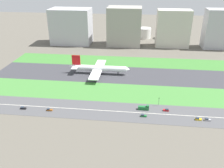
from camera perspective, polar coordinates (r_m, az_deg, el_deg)
name	(u,v)px	position (r m, az deg, el deg)	size (l,w,h in m)	color
ground_plane	(127,75)	(248.65, 3.63, 2.21)	(800.00, 800.00, 0.00)	#5B564C
runway	(127,75)	(248.63, 3.63, 2.22)	(280.00, 46.00, 0.10)	#38383D
grass_median_north	(129,62)	(286.74, 4.10, 5.44)	(280.00, 36.00, 0.10)	#3D7A33
grass_median_south	(124,93)	(211.61, 2.99, -2.13)	(280.00, 36.00, 0.10)	#427F38
highway	(121,112)	(183.89, 2.31, -6.73)	(280.00, 28.00, 0.10)	#4C4C4F
highway_centerline	(121,112)	(183.86, 2.31, -6.71)	(266.00, 0.50, 0.01)	silver
airliner	(98,68)	(249.47, -3.40, 3.85)	(65.00, 56.00, 19.70)	white
car_3	(49,110)	(190.98, -15.00, -6.04)	(4.40, 1.80, 2.00)	brown
car_4	(166,110)	(188.94, 13.04, -6.18)	(4.40, 1.80, 2.00)	#B2191E
car_1	(207,120)	(186.54, 22.17, -8.02)	(4.40, 1.80, 2.00)	#99999E
car_2	(23,108)	(199.57, -20.82, -5.48)	(4.40, 1.80, 2.00)	black
car_0	(143,116)	(179.02, 7.65, -7.62)	(4.40, 1.80, 2.00)	#19662D
truck_1	(144,108)	(187.12, 7.74, -5.76)	(8.40, 2.50, 4.00)	#19662D
car_5	(198,119)	(184.81, 20.22, -7.99)	(4.40, 1.80, 2.00)	yellow
traffic_light	(159,101)	(193.51, 11.31, -4.03)	(0.36, 0.50, 7.20)	#4C4C51
terminal_building	(71,26)	(364.03, -9.86, 13.63)	(58.13, 35.89, 51.07)	#B2B2B7
hangar_building	(124,26)	(350.19, 3.01, 13.79)	(48.07, 34.67, 54.50)	#9E998E
office_tower	(173,29)	(353.02, 14.58, 12.91)	(46.44, 24.42, 51.89)	beige
cargo_warehouse	(223,29)	(368.52, 25.47, 11.94)	(52.42, 24.99, 53.62)	#B2B2B7
fuel_tank_west	(126,34)	(398.59, 3.44, 12.11)	(20.21, 20.21, 12.33)	silver
fuel_tank_centre	(145,33)	(397.68, 7.93, 12.18)	(20.59, 20.59, 16.30)	silver
fuel_tank_east	(166,34)	(400.00, 12.90, 11.81)	(22.48, 22.48, 15.54)	silver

